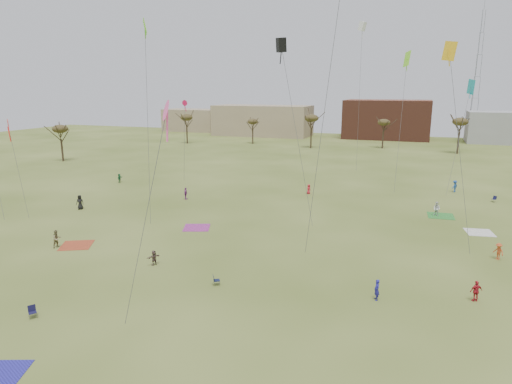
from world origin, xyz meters
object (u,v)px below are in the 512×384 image
(spectator_fore_a, at_px, (476,291))
(camp_chair_center, at_px, (216,282))
(flyer_near_right, at_px, (377,290))
(camp_chair_left, at_px, (33,314))
(radio_tower, at_px, (477,76))
(camp_chair_right, at_px, (494,200))

(spectator_fore_a, xyz_separation_m, camp_chair_center, (-19.38, -4.06, -0.56))
(flyer_near_right, xyz_separation_m, camp_chair_left, (-22.15, -10.91, -0.55))
(spectator_fore_a, xyz_separation_m, radio_tower, (10.32, 119.13, 18.39))
(flyer_near_right, distance_m, camp_chair_center, 12.53)
(camp_chair_center, bearing_deg, camp_chair_right, -65.12)
(spectator_fore_a, distance_m, camp_chair_center, 19.81)
(flyer_near_right, xyz_separation_m, camp_chair_center, (-12.40, -1.75, -0.55))
(radio_tower, bearing_deg, camp_chair_right, -93.10)
(flyer_near_right, relative_size, spectator_fore_a, 0.99)
(camp_chair_center, bearing_deg, radio_tower, -45.20)
(camp_chair_left, bearing_deg, camp_chair_right, 0.89)
(flyer_near_right, bearing_deg, camp_chair_left, -87.38)
(camp_chair_center, xyz_separation_m, camp_chair_right, (25.09, 37.95, 0.00))
(camp_chair_center, bearing_deg, spectator_fore_a, -109.83)
(flyer_near_right, relative_size, camp_chair_right, 1.87)
(flyer_near_right, relative_size, camp_chair_left, 1.87)
(camp_chair_left, height_order, radio_tower, radio_tower)
(spectator_fore_a, height_order, camp_chair_left, spectator_fore_a)
(camp_chair_center, relative_size, camp_chair_right, 1.00)
(spectator_fore_a, distance_m, camp_chair_right, 34.37)
(spectator_fore_a, bearing_deg, camp_chair_center, -17.09)
(flyer_near_right, height_order, spectator_fore_a, spectator_fore_a)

